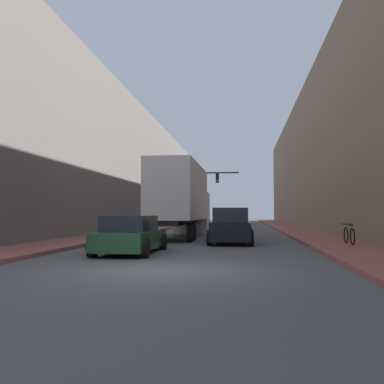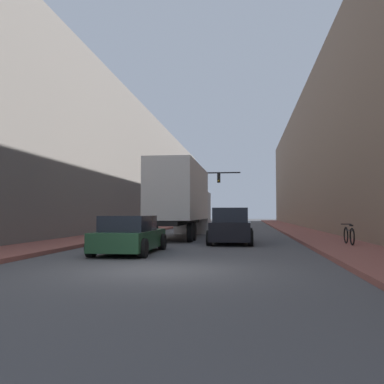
{
  "view_description": "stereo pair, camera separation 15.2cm",
  "coord_description": "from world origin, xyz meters",
  "px_view_note": "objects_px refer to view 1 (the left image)",
  "views": [
    {
      "loc": [
        2.1,
        -10.84,
        1.47
      ],
      "look_at": [
        -0.51,
        10.48,
        2.53
      ],
      "focal_mm": 40.0,
      "sensor_mm": 36.0,
      "label": 1
    },
    {
      "loc": [
        2.25,
        -10.82,
        1.47
      ],
      "look_at": [
        -0.51,
        10.48,
        2.53
      ],
      "focal_mm": 40.0,
      "sensor_mm": 36.0,
      "label": 2
    }
  ],
  "objects_px": {
    "sedan_car": "(131,235)",
    "traffic_signal_gantry": "(191,188)",
    "suv_car": "(231,227)",
    "parked_bicycle": "(349,235)",
    "semi_truck": "(182,198)"
  },
  "relations": [
    {
      "from": "suv_car",
      "to": "parked_bicycle",
      "type": "height_order",
      "value": "suv_car"
    },
    {
      "from": "suv_car",
      "to": "semi_truck",
      "type": "bearing_deg",
      "value": 121.53
    },
    {
      "from": "sedan_car",
      "to": "suv_car",
      "type": "distance_m",
      "value": 6.55
    },
    {
      "from": "parked_bicycle",
      "to": "traffic_signal_gantry",
      "type": "bearing_deg",
      "value": 113.12
    },
    {
      "from": "parked_bicycle",
      "to": "suv_car",
      "type": "bearing_deg",
      "value": 157.66
    },
    {
      "from": "semi_truck",
      "to": "parked_bicycle",
      "type": "distance_m",
      "value": 11.07
    },
    {
      "from": "traffic_signal_gantry",
      "to": "parked_bicycle",
      "type": "bearing_deg",
      "value": -66.88
    },
    {
      "from": "traffic_signal_gantry",
      "to": "semi_truck",
      "type": "bearing_deg",
      "value": -84.83
    },
    {
      "from": "suv_car",
      "to": "traffic_signal_gantry",
      "type": "xyz_separation_m",
      "value": [
        -4.53,
        20.33,
        3.15
      ]
    },
    {
      "from": "sedan_car",
      "to": "parked_bicycle",
      "type": "relative_size",
      "value": 2.45
    },
    {
      "from": "sedan_car",
      "to": "traffic_signal_gantry",
      "type": "height_order",
      "value": "traffic_signal_gantry"
    },
    {
      "from": "semi_truck",
      "to": "suv_car",
      "type": "distance_m",
      "value": 6.23
    },
    {
      "from": "sedan_car",
      "to": "suv_car",
      "type": "height_order",
      "value": "suv_car"
    },
    {
      "from": "sedan_car",
      "to": "semi_truck",
      "type": "bearing_deg",
      "value": 88.13
    },
    {
      "from": "suv_car",
      "to": "traffic_signal_gantry",
      "type": "relative_size",
      "value": 0.72
    }
  ]
}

